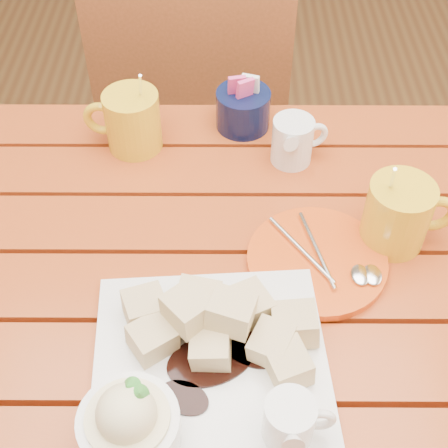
{
  "coord_description": "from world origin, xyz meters",
  "views": [
    {
      "loc": [
        0.04,
        -0.5,
        1.42
      ],
      "look_at": [
        0.04,
        0.05,
        0.82
      ],
      "focal_mm": 50.0,
      "sensor_mm": 36.0,
      "label": 1
    }
  ],
  "objects_px": {
    "orange_saucer": "(318,261)",
    "coffee_mug_left": "(131,120)",
    "table": "(199,329)",
    "coffee_mug_right": "(399,214)",
    "chair_far": "(199,122)",
    "dessert_plate": "(197,374)"
  },
  "relations": [
    {
      "from": "orange_saucer",
      "to": "coffee_mug_left",
      "type": "bearing_deg",
      "value": 137.92
    },
    {
      "from": "table",
      "to": "coffee_mug_right",
      "type": "distance_m",
      "value": 0.33
    },
    {
      "from": "coffee_mug_right",
      "to": "chair_far",
      "type": "xyz_separation_m",
      "value": [
        -0.3,
        0.6,
        -0.31
      ]
    },
    {
      "from": "dessert_plate",
      "to": "coffee_mug_right",
      "type": "xyz_separation_m",
      "value": [
        0.27,
        0.23,
        0.02
      ]
    },
    {
      "from": "table",
      "to": "dessert_plate",
      "type": "height_order",
      "value": "dessert_plate"
    },
    {
      "from": "table",
      "to": "orange_saucer",
      "type": "height_order",
      "value": "orange_saucer"
    },
    {
      "from": "dessert_plate",
      "to": "chair_far",
      "type": "relative_size",
      "value": 0.34
    },
    {
      "from": "table",
      "to": "dessert_plate",
      "type": "xyz_separation_m",
      "value": [
        0.01,
        -0.15,
        0.14
      ]
    },
    {
      "from": "dessert_plate",
      "to": "chair_far",
      "type": "xyz_separation_m",
      "value": [
        -0.03,
        0.83,
        -0.29
      ]
    },
    {
      "from": "coffee_mug_right",
      "to": "orange_saucer",
      "type": "bearing_deg",
      "value": -158.84
    },
    {
      "from": "table",
      "to": "coffee_mug_left",
      "type": "bearing_deg",
      "value": 111.4
    },
    {
      "from": "dessert_plate",
      "to": "coffee_mug_left",
      "type": "distance_m",
      "value": 0.46
    },
    {
      "from": "orange_saucer",
      "to": "chair_far",
      "type": "distance_m",
      "value": 0.72
    },
    {
      "from": "table",
      "to": "orange_saucer",
      "type": "bearing_deg",
      "value": 12.35
    },
    {
      "from": "orange_saucer",
      "to": "coffee_mug_right",
      "type": "bearing_deg",
      "value": 22.92
    },
    {
      "from": "chair_far",
      "to": "table",
      "type": "bearing_deg",
      "value": 98.83
    },
    {
      "from": "coffee_mug_right",
      "to": "chair_far",
      "type": "relative_size",
      "value": 0.17
    },
    {
      "from": "coffee_mug_left",
      "to": "chair_far",
      "type": "height_order",
      "value": "coffee_mug_left"
    },
    {
      "from": "coffee_mug_right",
      "to": "orange_saucer",
      "type": "height_order",
      "value": "coffee_mug_right"
    },
    {
      "from": "table",
      "to": "orange_saucer",
      "type": "xyz_separation_m",
      "value": [
        0.17,
        0.04,
        0.11
      ]
    },
    {
      "from": "table",
      "to": "coffee_mug_right",
      "type": "height_order",
      "value": "coffee_mug_right"
    },
    {
      "from": "dessert_plate",
      "to": "chair_far",
      "type": "distance_m",
      "value": 0.88
    }
  ]
}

